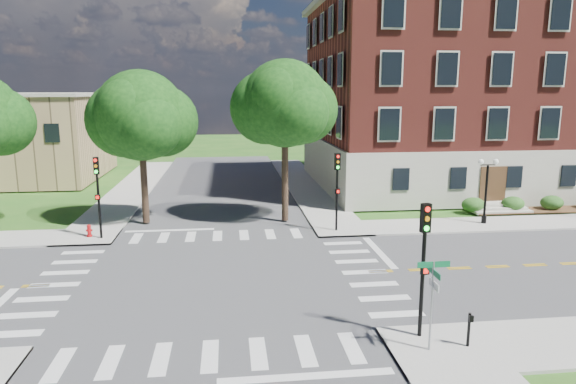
{
  "coord_description": "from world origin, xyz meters",
  "views": [
    {
      "loc": [
        0.75,
        -23.01,
        8.67
      ],
      "look_at": [
        3.96,
        4.32,
        3.2
      ],
      "focal_mm": 32.0,
      "sensor_mm": 36.0,
      "label": 1
    }
  ],
  "objects": [
    {
      "name": "sidewalk_ne",
      "position": [
        15.38,
        15.38,
        0.06
      ],
      "size": [
        34.0,
        34.0,
        0.12
      ],
      "color": "#9E9B93",
      "rests_on": "ground"
    },
    {
      "name": "road_ns",
      "position": [
        0.0,
        0.0,
        0.01
      ],
      "size": [
        12.0,
        90.0,
        0.01
      ],
      "primitive_type": "cube",
      "color": "#3D3D3F",
      "rests_on": "ground"
    },
    {
      "name": "fire_hydrant",
      "position": [
        -7.55,
        7.57,
        0.46
      ],
      "size": [
        0.35,
        0.35,
        0.75
      ],
      "color": "#A40C0F",
      "rests_on": "ground"
    },
    {
      "name": "stop_bar_east",
      "position": [
        8.8,
        3.0,
        0.0
      ],
      "size": [
        0.4,
        5.5,
        0.0
      ],
      "primitive_type": "cube",
      "color": "silver",
      "rests_on": "ground"
    },
    {
      "name": "push_button_post",
      "position": [
        8.7,
        -7.76,
        0.8
      ],
      "size": [
        0.14,
        0.21,
        1.2
      ],
      "color": "black",
      "rests_on": "ground"
    },
    {
      "name": "tree_d",
      "position": [
        4.44,
        10.16,
        7.81
      ],
      "size": [
        5.63,
        5.63,
        10.53
      ],
      "color": "black",
      "rests_on": "ground"
    },
    {
      "name": "twin_lamp_west",
      "position": [
        17.3,
        7.85,
        2.52
      ],
      "size": [
        1.36,
        0.36,
        4.23
      ],
      "color": "black",
      "rests_on": "ground"
    },
    {
      "name": "sidewalk_nw",
      "position": [
        -15.38,
        15.38,
        0.06
      ],
      "size": [
        34.0,
        34.0,
        0.12
      ],
      "color": "#9E9B93",
      "rests_on": "ground"
    },
    {
      "name": "street_sign_pole",
      "position": [
        7.31,
        -7.82,
        2.31
      ],
      "size": [
        1.1,
        1.1,
        3.1
      ],
      "color": "gray",
      "rests_on": "ground"
    },
    {
      "name": "road_ew",
      "position": [
        0.0,
        0.0,
        0.01
      ],
      "size": [
        90.0,
        12.0,
        0.01
      ],
      "primitive_type": "cube",
      "color": "#3D3D3F",
      "rests_on": "ground"
    },
    {
      "name": "traffic_signal_ne",
      "position": [
        7.32,
        7.24,
        3.19
      ],
      "size": [
        0.38,
        0.44,
        4.8
      ],
      "color": "black",
      "rests_on": "ground"
    },
    {
      "name": "traffic_signal_se",
      "position": [
        7.35,
        -6.83,
        3.19
      ],
      "size": [
        0.36,
        0.42,
        4.8
      ],
      "color": "black",
      "rests_on": "ground"
    },
    {
      "name": "ground",
      "position": [
        0.0,
        0.0,
        0.0
      ],
      "size": [
        160.0,
        160.0,
        0.0
      ],
      "primitive_type": "plane",
      "color": "#235818",
      "rests_on": "ground"
    },
    {
      "name": "traffic_signal_nw",
      "position": [
        -6.78,
        7.16,
        3.19
      ],
      "size": [
        0.36,
        0.41,
        4.8
      ],
      "color": "black",
      "rests_on": "ground"
    },
    {
      "name": "crosswalk_east",
      "position": [
        7.2,
        0.0,
        0.0
      ],
      "size": [
        2.2,
        10.2,
        0.02
      ],
      "primitive_type": null,
      "color": "silver",
      "rests_on": "ground"
    },
    {
      "name": "tree_c",
      "position": [
        -4.71,
        10.63,
        7.08
      ],
      "size": [
        5.74,
        5.74,
        9.85
      ],
      "color": "black",
      "rests_on": "ground"
    },
    {
      "name": "main_building",
      "position": [
        24.0,
        21.99,
        8.34
      ],
      "size": [
        30.6,
        22.4,
        16.5
      ],
      "color": "#AEA899",
      "rests_on": "ground"
    }
  ]
}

